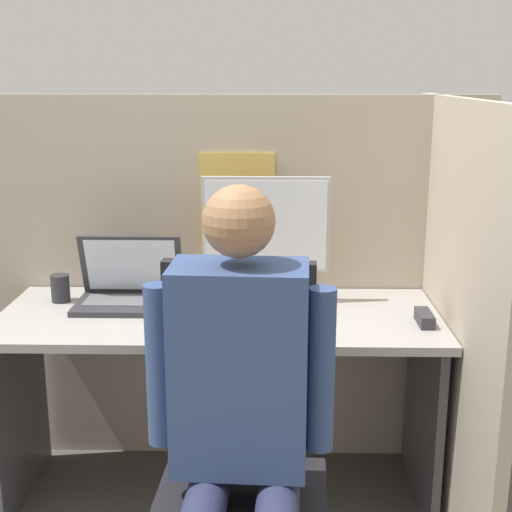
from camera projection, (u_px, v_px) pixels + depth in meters
The scene contains 12 objects.
cubicle_panel_back at pixel (225, 283), 2.83m from camera, with size 2.05×0.05×1.47m.
cubicle_panel_right at pixel (451, 318), 2.43m from camera, with size 0.04×1.24×1.47m.
desk at pixel (219, 359), 2.55m from camera, with size 1.55×0.62×0.72m.
paper_box at pixel (266, 295), 2.63m from camera, with size 0.31×0.25×0.06m.
monitor at pixel (266, 231), 2.57m from camera, with size 0.46×0.19×0.41m.
laptop at pixel (129, 292), 2.59m from camera, with size 0.38×0.25×0.25m.
mouse at pixel (180, 321), 2.39m from camera, with size 0.07×0.04×0.03m.
stapler at pixel (424, 318), 2.40m from camera, with size 0.05×0.13×0.04m.
carrot_toy at pixel (285, 330), 2.30m from camera, with size 0.04×0.12×0.04m.
office_chair at pixel (240, 455), 1.98m from camera, with size 0.52×0.57×1.03m.
person at pixel (240, 409), 1.76m from camera, with size 0.48×0.45×1.29m.
pen_cup at pixel (60, 288), 2.63m from camera, with size 0.07×0.07×0.10m.
Camera 1 is at (0.18, -2.07, 1.54)m, focal length 50.00 mm.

